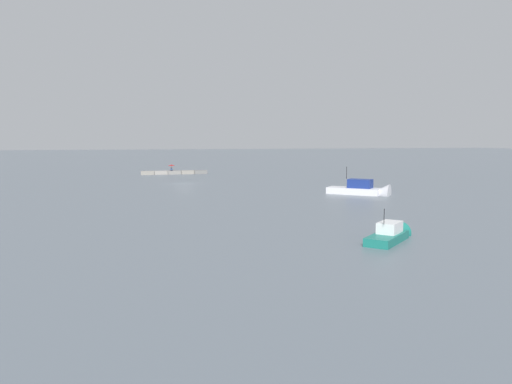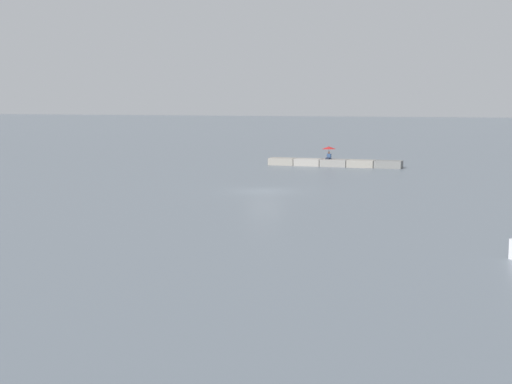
% 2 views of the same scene
% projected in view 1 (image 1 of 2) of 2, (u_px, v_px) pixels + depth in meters
% --- Properties ---
extents(ground_plane, '(500.00, 500.00, 0.00)m').
position_uv_depth(ground_plane, '(184.00, 184.00, 78.99)').
color(ground_plane, slate).
extents(seawall_pier, '(13.24, 1.68, 0.72)m').
position_uv_depth(seawall_pier, '(174.00, 172.00, 99.99)').
color(seawall_pier, slate).
rests_on(seawall_pier, ground_plane).
extents(person_seated_blue_left, '(0.47, 0.65, 0.73)m').
position_uv_depth(person_seated_blue_left, '(171.00, 169.00, 99.81)').
color(person_seated_blue_left, '#1E2333').
rests_on(person_seated_blue_left, seawall_pier).
extents(umbrella_open_red, '(1.39, 1.39, 1.30)m').
position_uv_depth(umbrella_open_red, '(171.00, 165.00, 99.73)').
color(umbrella_open_red, black).
rests_on(umbrella_open_red, seawall_pier).
extents(motorboat_teal_near, '(5.15, 5.01, 3.09)m').
position_uv_depth(motorboat_teal_near, '(391.00, 236.00, 35.23)').
color(motorboat_teal_near, '#197266').
rests_on(motorboat_teal_near, ground_plane).
extents(motorboat_white_mid, '(7.65, 6.99, 4.46)m').
position_uv_depth(motorboat_white_mid, '(364.00, 191.00, 63.66)').
color(motorboat_white_mid, silver).
rests_on(motorboat_white_mid, ground_plane).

